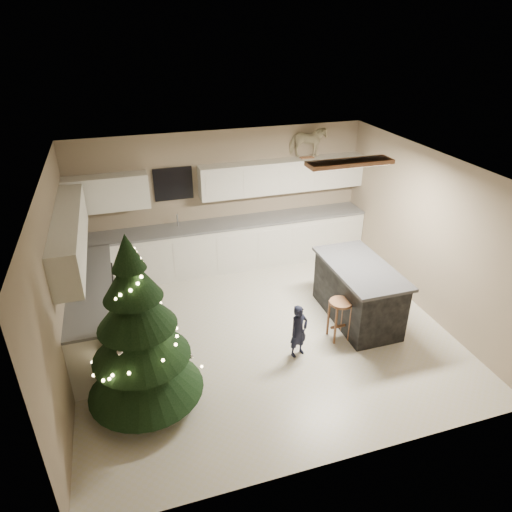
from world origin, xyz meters
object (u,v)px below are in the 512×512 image
at_px(toddler, 299,331).
at_px(rocking_horse, 308,142).
at_px(christmas_tree, 140,340).
at_px(bar_stool, 340,310).
at_px(island, 358,292).

relative_size(toddler, rocking_horse, 1.11).
relative_size(christmas_tree, toddler, 2.89).
xyz_separation_m(bar_stool, rocking_horse, (0.58, 2.81, 1.82)).
relative_size(island, bar_stool, 2.61).
height_order(island, rocking_horse, rocking_horse).
bearing_deg(rocking_horse, bar_stool, -173.78).
xyz_separation_m(island, toddler, (-1.24, -0.58, -0.07)).
xyz_separation_m(christmas_tree, toddler, (2.17, 0.29, -0.56)).
relative_size(bar_stool, christmas_tree, 0.28).
distance_m(bar_stool, toddler, 0.76).
distance_m(island, christmas_tree, 3.55).
relative_size(christmas_tree, rocking_horse, 3.19).
distance_m(christmas_tree, rocking_horse, 4.97).
height_order(bar_stool, toddler, toddler).
bearing_deg(christmas_tree, island, 14.33).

